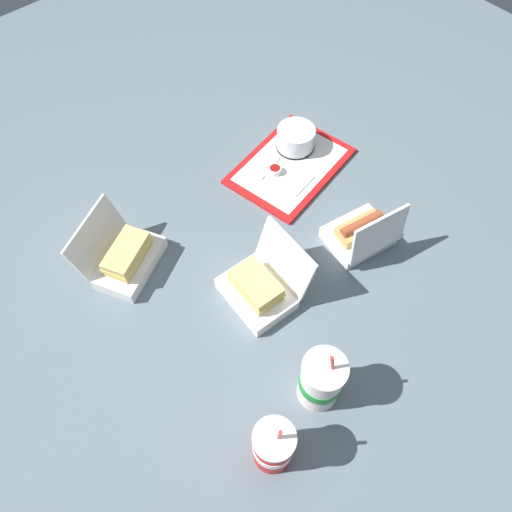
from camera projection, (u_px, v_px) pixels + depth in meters
ground_plane at (255, 286)px, 1.35m from camera, size 3.20×3.20×0.00m
food_tray at (290, 166)px, 1.57m from camera, size 0.41×0.33×0.01m
cake_container at (296, 139)px, 1.57m from camera, size 0.12×0.12×0.07m
ketchup_cup at (275, 170)px, 1.53m from camera, size 0.04×0.04×0.02m
napkin_stack at (292, 179)px, 1.53m from camera, size 0.12×0.12×0.00m
plastic_fork at (269, 168)px, 1.55m from camera, size 0.11×0.04×0.00m
clamshell_hotdog_corner at (361, 234)px, 1.39m from camera, size 0.20×0.18×0.18m
clamshell_sandwich_right at (259, 287)px, 1.29m from camera, size 0.20×0.20×0.17m
clamshell_sandwich_front at (126, 257)px, 1.34m from camera, size 0.26×0.24×0.16m
soda_cup_right at (273, 446)px, 1.05m from camera, size 0.09×0.09×0.22m
soda_cup_back at (321, 381)px, 1.12m from camera, size 0.10×0.10×0.24m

